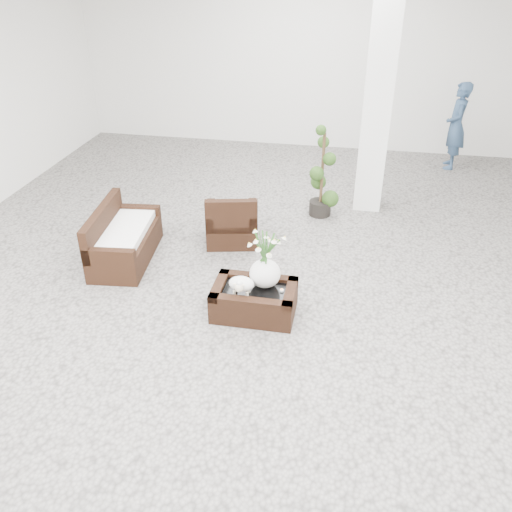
% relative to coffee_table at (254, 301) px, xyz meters
% --- Properties ---
extents(ground, '(11.00, 11.00, 0.00)m').
position_rel_coffee_table_xyz_m(ground, '(-0.02, 0.30, -0.16)').
color(ground, gray).
rests_on(ground, ground).
extents(column, '(0.40, 0.40, 3.50)m').
position_rel_coffee_table_xyz_m(column, '(1.18, 3.10, 1.59)').
color(column, white).
rests_on(column, ground).
extents(coffee_table, '(0.90, 0.60, 0.31)m').
position_rel_coffee_table_xyz_m(coffee_table, '(0.00, 0.00, 0.00)').
color(coffee_table, black).
rests_on(coffee_table, ground).
extents(sheep_figurine, '(0.28, 0.23, 0.21)m').
position_rel_coffee_table_xyz_m(sheep_figurine, '(-0.12, -0.10, 0.26)').
color(sheep_figurine, white).
rests_on(sheep_figurine, coffee_table).
extents(planter_narcissus, '(0.44, 0.44, 0.80)m').
position_rel_coffee_table_xyz_m(planter_narcissus, '(0.10, 0.10, 0.56)').
color(planter_narcissus, white).
rests_on(planter_narcissus, coffee_table).
extents(tealight, '(0.04, 0.04, 0.03)m').
position_rel_coffee_table_xyz_m(tealight, '(0.30, 0.02, 0.17)').
color(tealight, white).
rests_on(tealight, coffee_table).
extents(armchair, '(0.81, 0.79, 0.73)m').
position_rel_coffee_table_xyz_m(armchair, '(-0.62, 1.60, 0.21)').
color(armchair, black).
rests_on(armchair, ground).
extents(loveseat, '(0.77, 1.39, 0.71)m').
position_rel_coffee_table_xyz_m(loveseat, '(-1.86, 0.86, 0.20)').
color(loveseat, black).
rests_on(loveseat, ground).
extents(topiary, '(0.36, 0.36, 1.36)m').
position_rel_coffee_table_xyz_m(topiary, '(0.49, 2.65, 0.52)').
color(topiary, '#233F14').
rests_on(topiary, ground).
extents(shopper, '(0.39, 0.57, 1.52)m').
position_rel_coffee_table_xyz_m(shopper, '(2.64, 5.09, 0.61)').
color(shopper, navy).
rests_on(shopper, ground).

